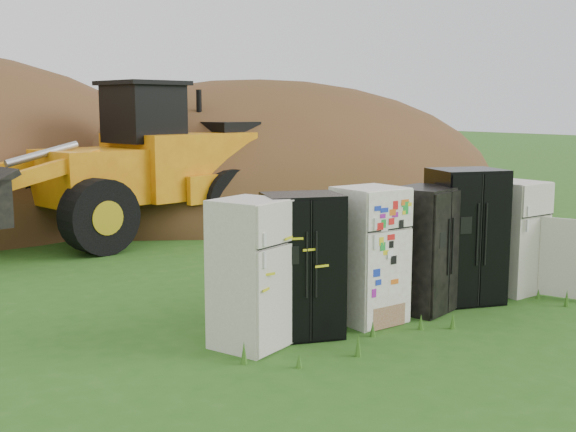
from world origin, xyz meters
name	(u,v)px	position (x,y,z in m)	size (l,w,h in m)	color
ground	(399,315)	(0.00, 0.00, 0.00)	(120.00, 120.00, 0.00)	#255416
fridge_leftmost	(250,274)	(-2.39, -0.01, 0.89)	(0.79, 0.76, 1.79)	silver
fridge_black_side	(302,265)	(-1.62, 0.03, 0.90)	(0.94, 0.74, 1.80)	black
fridge_sticker	(369,255)	(-0.54, 0.01, 0.91)	(0.81, 0.75, 1.82)	white
fridge_dark_mid	(424,249)	(0.46, 0.02, 0.88)	(0.90, 0.73, 1.76)	black
fridge_black_right	(465,236)	(1.30, 0.03, 0.99)	(0.99, 0.82, 1.97)	black
fridge_open_door	(515,237)	(2.36, -0.01, 0.87)	(0.79, 0.72, 1.73)	silver
wheel_loader	(111,161)	(-1.36, 7.68, 1.71)	(7.09, 2.87, 3.43)	orange
dirt_mound_right	(260,201)	(4.81, 11.74, 0.00)	(16.66, 12.22, 7.40)	#4B3518
dirt_mound_back	(55,192)	(0.08, 17.43, 0.00)	(19.18, 12.79, 6.85)	#4B3518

